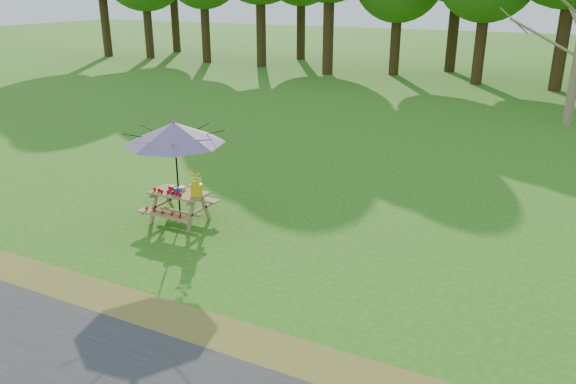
% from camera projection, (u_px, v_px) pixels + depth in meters
% --- Properties ---
extents(ground, '(120.00, 120.00, 0.00)m').
position_uv_depth(ground, '(181.00, 233.00, 11.48)').
color(ground, '#336012').
rests_on(ground, ground).
extents(drygrass_strip, '(120.00, 1.20, 0.01)m').
position_uv_depth(drygrass_strip, '(76.00, 296.00, 9.13)').
color(drygrass_strip, olive).
rests_on(drygrass_strip, ground).
extents(picnic_table, '(1.20, 1.32, 0.67)m').
position_uv_depth(picnic_table, '(180.00, 207.00, 11.94)').
color(picnic_table, olive).
rests_on(picnic_table, ground).
extents(patio_umbrella, '(2.38, 2.38, 2.25)m').
position_uv_depth(patio_umbrella, '(174.00, 133.00, 11.39)').
color(patio_umbrella, black).
rests_on(patio_umbrella, ground).
extents(produce_bins, '(0.36, 0.38, 0.13)m').
position_uv_depth(produce_bins, '(177.00, 189.00, 11.83)').
color(produce_bins, red).
rests_on(produce_bins, picnic_table).
extents(tomatoes_row, '(0.77, 0.13, 0.07)m').
position_uv_depth(tomatoes_row, '(167.00, 192.00, 11.73)').
color(tomatoes_row, red).
rests_on(tomatoes_row, picnic_table).
extents(flower_bucket, '(0.42, 0.40, 0.56)m').
position_uv_depth(flower_bucket, '(196.00, 182.00, 11.54)').
color(flower_bucket, yellow).
rests_on(flower_bucket, picnic_table).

